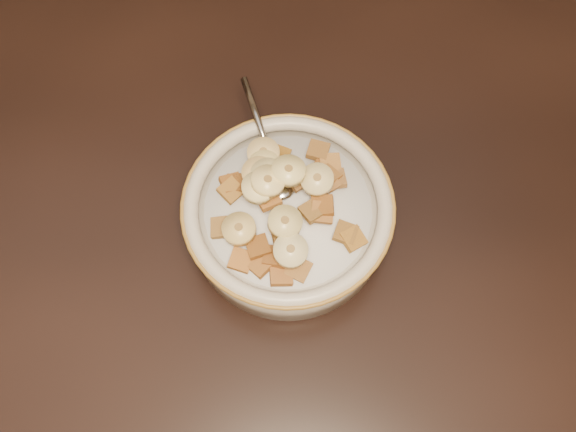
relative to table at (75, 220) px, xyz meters
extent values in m
cube|color=#422816|center=(0.00, 0.00, -0.78)|extent=(4.00, 4.50, 0.10)
cube|color=black|center=(0.00, 0.00, 0.00)|extent=(1.41, 0.92, 0.04)
cylinder|color=beige|center=(0.22, -0.05, 0.04)|extent=(0.19, 0.19, 0.05)
cylinder|color=silver|center=(0.22, -0.05, 0.07)|extent=(0.16, 0.16, 0.00)
ellipsoid|color=gray|center=(0.21, -0.02, 0.07)|extent=(0.04, 0.05, 0.01)
cube|color=brown|center=(0.27, -0.08, 0.07)|extent=(0.03, 0.03, 0.01)
cube|color=brown|center=(0.22, 0.01, 0.07)|extent=(0.03, 0.03, 0.01)
cube|color=brown|center=(0.19, -0.10, 0.07)|extent=(0.03, 0.03, 0.01)
cube|color=olive|center=(0.27, -0.01, 0.07)|extent=(0.02, 0.02, 0.01)
cube|color=brown|center=(0.26, -0.02, 0.08)|extent=(0.03, 0.03, 0.01)
cube|color=brown|center=(0.26, 0.01, 0.07)|extent=(0.03, 0.03, 0.01)
cube|color=#97541C|center=(0.20, -0.04, 0.08)|extent=(0.03, 0.03, 0.01)
cube|color=brown|center=(0.20, -0.11, 0.07)|extent=(0.02, 0.02, 0.01)
cube|color=brown|center=(0.17, -0.02, 0.07)|extent=(0.03, 0.03, 0.01)
cube|color=olive|center=(0.27, -0.09, 0.07)|extent=(0.03, 0.03, 0.01)
cube|color=brown|center=(0.21, -0.08, 0.08)|extent=(0.02, 0.02, 0.01)
cube|color=#986227|center=(0.17, -0.10, 0.07)|extent=(0.03, 0.03, 0.01)
cube|color=brown|center=(0.20, -0.10, 0.07)|extent=(0.03, 0.03, 0.01)
cube|color=brown|center=(0.17, -0.02, 0.07)|extent=(0.03, 0.03, 0.01)
cube|color=#9C6831|center=(0.22, -0.11, 0.07)|extent=(0.03, 0.03, 0.01)
cube|color=brown|center=(0.20, -0.02, 0.08)|extent=(0.02, 0.02, 0.01)
cube|color=brown|center=(0.23, -0.03, 0.08)|extent=(0.03, 0.03, 0.01)
cube|color=brown|center=(0.16, -0.06, 0.07)|extent=(0.02, 0.02, 0.01)
cube|color=brown|center=(0.26, -0.01, 0.07)|extent=(0.03, 0.03, 0.01)
cube|color=olive|center=(0.27, -0.03, 0.07)|extent=(0.02, 0.02, 0.01)
cube|color=brown|center=(0.17, -0.02, 0.07)|extent=(0.02, 0.02, 0.01)
cube|color=brown|center=(0.26, -0.03, 0.08)|extent=(0.03, 0.03, 0.01)
cube|color=brown|center=(0.25, -0.06, 0.08)|extent=(0.02, 0.02, 0.01)
cube|color=#9A6029|center=(0.25, -0.06, 0.08)|extent=(0.02, 0.02, 0.01)
cube|color=olive|center=(0.24, -0.06, 0.08)|extent=(0.03, 0.03, 0.01)
cube|color=brown|center=(0.19, -0.09, 0.08)|extent=(0.02, 0.02, 0.01)
cylinder|color=#D1BB72|center=(0.17, -0.07, 0.08)|extent=(0.04, 0.04, 0.01)
cylinder|color=#FAD481|center=(0.20, 0.00, 0.09)|extent=(0.04, 0.04, 0.01)
cylinder|color=#CFBC8B|center=(0.21, -0.10, 0.09)|extent=(0.04, 0.04, 0.01)
cylinder|color=#E2D080|center=(0.25, -0.03, 0.09)|extent=(0.04, 0.04, 0.01)
cylinder|color=#D7C07E|center=(0.20, -0.02, 0.10)|extent=(0.04, 0.04, 0.01)
cylinder|color=#F6EA8A|center=(0.22, -0.03, 0.10)|extent=(0.04, 0.04, 0.01)
cylinder|color=#DFC181|center=(0.21, -0.07, 0.09)|extent=(0.03, 0.03, 0.01)
cylinder|color=#F8E499|center=(0.19, -0.04, 0.10)|extent=(0.03, 0.03, 0.01)
cylinder|color=#EAD07E|center=(0.20, -0.03, 0.10)|extent=(0.03, 0.03, 0.02)
cylinder|color=#F5DE85|center=(0.20, -0.01, 0.09)|extent=(0.04, 0.04, 0.02)
cylinder|color=tan|center=(0.20, -0.02, 0.09)|extent=(0.04, 0.04, 0.01)
camera|label=1|loc=(0.18, -0.30, 0.62)|focal=40.00mm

